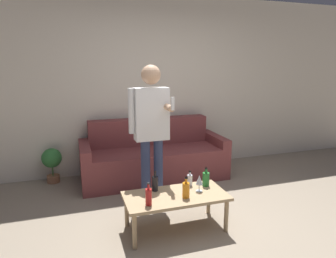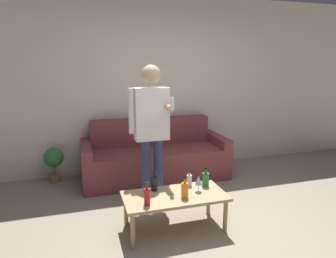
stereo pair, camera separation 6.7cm
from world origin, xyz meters
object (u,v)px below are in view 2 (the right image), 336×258
object	(u,v)px
coffee_table	(175,199)
bottle_orange	(185,190)
person_standing_front	(151,124)
couch	(155,157)

from	to	relation	value
coffee_table	bottle_orange	bearing A→B (deg)	-50.21
coffee_table	bottle_orange	distance (m)	0.17
bottle_orange	person_standing_front	bearing A→B (deg)	102.05
coffee_table	bottle_orange	size ratio (longest dim) A/B	4.92
couch	person_standing_front	bearing A→B (deg)	-106.34
coffee_table	bottle_orange	xyz separation A→B (m)	(0.07, -0.09, 0.13)
bottle_orange	person_standing_front	xyz separation A→B (m)	(-0.16, 0.73, 0.53)
bottle_orange	person_standing_front	size ratio (longest dim) A/B	0.13
coffee_table	bottle_orange	world-z (taller)	bottle_orange
coffee_table	person_standing_front	xyz separation A→B (m)	(-0.08, 0.64, 0.66)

